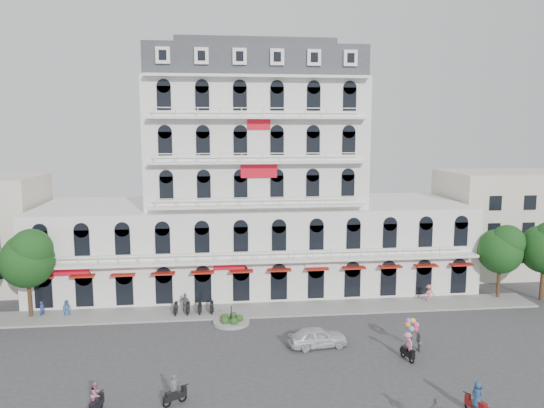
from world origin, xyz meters
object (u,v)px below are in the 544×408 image
at_px(rider_east, 477,398).
at_px(balloon_vendor, 415,334).
at_px(rider_center, 408,345).
at_px(parked_car, 318,337).
at_px(rider_southwest, 96,398).
at_px(rider_west, 175,392).

distance_m(rider_east, balloon_vendor, 9.36).
xyz_separation_m(rider_east, rider_center, (-1.39, 7.74, 0.11)).
bearing_deg(rider_center, rider_east, -2.75).
distance_m(parked_car, rider_southwest, 17.27).
xyz_separation_m(rider_east, balloon_vendor, (-0.18, 9.36, 0.30)).
xyz_separation_m(rider_west, rider_southwest, (-4.61, -0.56, 0.20)).
distance_m(parked_car, rider_center, 6.90).
height_order(parked_car, rider_east, rider_east).
relative_size(rider_west, rider_center, 0.90).
xyz_separation_m(parked_car, rider_west, (-10.55, -7.70, 0.05)).
xyz_separation_m(rider_southwest, balloon_vendor, (22.48, 6.71, 0.29)).
relative_size(rider_west, rider_east, 0.93).
xyz_separation_m(rider_southwest, rider_center, (21.27, 5.08, 0.10)).
height_order(rider_southwest, balloon_vendor, balloon_vendor).
height_order(rider_southwest, rider_center, rider_center).
xyz_separation_m(parked_car, rider_east, (7.50, -10.92, 0.25)).
bearing_deg(balloon_vendor, rider_center, -126.67).
bearing_deg(rider_east, rider_west, 53.15).
relative_size(parked_car, rider_west, 2.37).
bearing_deg(parked_car, rider_center, -125.02).
relative_size(rider_west, rider_southwest, 0.94).
bearing_deg(rider_east, parked_car, 7.73).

